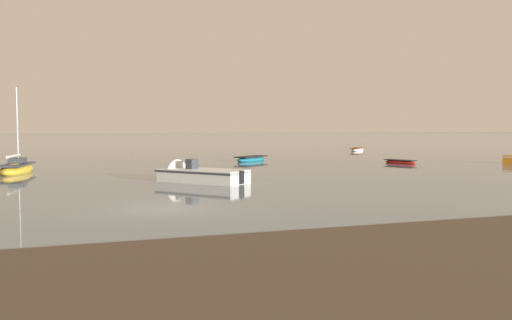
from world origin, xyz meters
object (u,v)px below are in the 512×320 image
(rowboat_moored_7, at_px, (251,159))
(motorboat_moored_2, at_px, (190,177))
(sailboat_moored_1, at_px, (17,169))
(rowboat_moored_5, at_px, (357,150))
(rowboat_moored_0, at_px, (400,162))

(rowboat_moored_7, xyz_separation_m, motorboat_moored_2, (-9.92, -18.33, 0.11))
(sailboat_moored_1, xyz_separation_m, rowboat_moored_7, (21.52, 7.76, -0.10))
(sailboat_moored_1, distance_m, motorboat_moored_2, 15.69)
(sailboat_moored_1, xyz_separation_m, rowboat_moored_5, (44.42, 25.97, -0.11))
(rowboat_moored_7, bearing_deg, sailboat_moored_1, -20.20)
(rowboat_moored_0, xyz_separation_m, sailboat_moored_1, (-34.26, 0.37, 0.16))
(sailboat_moored_1, relative_size, rowboat_moored_7, 1.50)
(motorboat_moored_2, bearing_deg, rowboat_moored_5, -83.83)
(sailboat_moored_1, bearing_deg, rowboat_moored_7, -63.90)
(sailboat_moored_1, height_order, rowboat_moored_7, sailboat_moored_1)
(rowboat_moored_0, relative_size, rowboat_moored_7, 0.76)
(rowboat_moored_0, xyz_separation_m, motorboat_moored_2, (-22.67, -10.19, 0.17))
(rowboat_moored_0, height_order, rowboat_moored_7, rowboat_moored_7)
(rowboat_moored_0, relative_size, motorboat_moored_2, 0.54)
(rowboat_moored_0, bearing_deg, motorboat_moored_2, -88.19)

